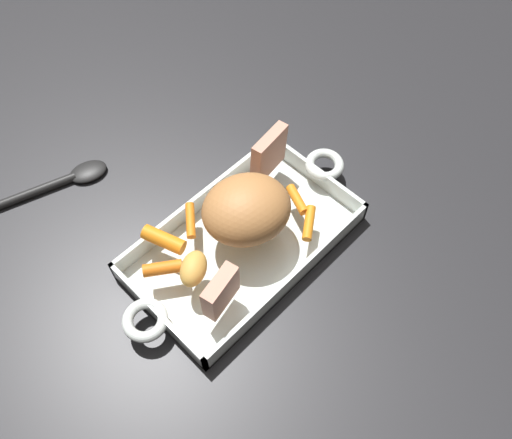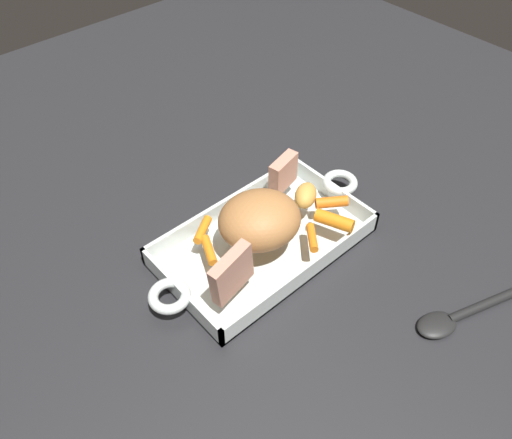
% 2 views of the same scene
% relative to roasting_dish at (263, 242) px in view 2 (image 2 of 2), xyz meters
% --- Properties ---
extents(ground_plane, '(1.90, 1.90, 0.00)m').
position_rel_roasting_dish_xyz_m(ground_plane, '(0.00, 0.00, -0.01)').
color(ground_plane, '#232326').
extents(roasting_dish, '(0.45, 0.21, 0.04)m').
position_rel_roasting_dish_xyz_m(roasting_dish, '(0.00, 0.00, 0.00)').
color(roasting_dish, silver).
rests_on(roasting_dish, ground_plane).
extents(pork_roast, '(0.17, 0.16, 0.08)m').
position_rel_roasting_dish_xyz_m(pork_roast, '(-0.02, -0.01, 0.07)').
color(pork_roast, '#B07440').
rests_on(pork_roast, roasting_dish).
extents(roast_slice_thick, '(0.08, 0.03, 0.08)m').
position_rel_roasting_dish_xyz_m(roast_slice_thick, '(-0.12, -0.06, 0.07)').
color(roast_slice_thick, tan).
rests_on(roast_slice_thick, roasting_dish).
extents(roast_slice_outer, '(0.07, 0.03, 0.06)m').
position_rel_roasting_dish_xyz_m(roast_slice_outer, '(0.10, 0.06, 0.06)').
color(roast_slice_outer, tan).
rests_on(roast_slice_outer, roasting_dish).
extents(baby_carrot_southwest, '(0.06, 0.04, 0.02)m').
position_rel_roasting_dish_xyz_m(baby_carrot_southwest, '(-0.08, 0.06, 0.04)').
color(baby_carrot_southwest, orange).
rests_on(baby_carrot_southwest, roasting_dish).
extents(baby_carrot_short, '(0.04, 0.07, 0.03)m').
position_rel_roasting_dish_xyz_m(baby_carrot_short, '(0.10, -0.07, 0.04)').
color(baby_carrot_short, orange).
rests_on(baby_carrot_short, roasting_dish).
extents(baby_carrot_southeast, '(0.04, 0.06, 0.02)m').
position_rel_roasting_dish_xyz_m(baby_carrot_southeast, '(-0.10, 0.02, 0.04)').
color(baby_carrot_southeast, orange).
rests_on(baby_carrot_southeast, roasting_dish).
extents(baby_carrot_center_right, '(0.06, 0.05, 0.02)m').
position_rel_roasting_dish_xyz_m(baby_carrot_center_right, '(0.13, -0.04, 0.04)').
color(baby_carrot_center_right, orange).
rests_on(baby_carrot_center_right, roasting_dish).
extents(baby_carrot_northeast, '(0.05, 0.05, 0.02)m').
position_rel_roasting_dish_xyz_m(baby_carrot_northeast, '(0.04, -0.07, 0.04)').
color(baby_carrot_northeast, orange).
rests_on(baby_carrot_northeast, roasting_dish).
extents(potato_whole, '(0.07, 0.06, 0.04)m').
position_rel_roasting_dish_xyz_m(potato_whole, '(0.10, 0.00, 0.05)').
color(potato_whole, gold).
rests_on(potato_whole, roasting_dish).
extents(serving_spoon, '(0.20, 0.09, 0.02)m').
position_rel_roasting_dish_xyz_m(serving_spoon, '(0.13, -0.31, -0.01)').
color(serving_spoon, black).
rests_on(serving_spoon, ground_plane).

